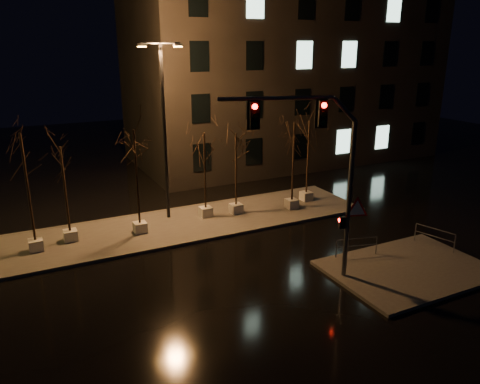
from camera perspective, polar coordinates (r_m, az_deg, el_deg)
ground at (r=20.84m, az=-2.29°, el=-9.80°), size 90.00×90.00×0.00m
median at (r=25.92m, az=-7.77°, el=-4.08°), size 22.00×5.00×0.15m
sidewalk_corner at (r=22.26m, az=19.80°, el=-8.82°), size 7.00×5.00×0.15m
building at (r=41.04m, az=5.33°, el=14.68°), size 25.00×12.00×15.00m
tree_0 at (r=23.23m, az=-24.86°, el=3.49°), size 1.80×1.80×5.82m
tree_1 at (r=23.95m, az=-20.82°, el=2.72°), size 1.80×1.80×4.94m
tree_2 at (r=23.89m, az=-12.68°, el=4.61°), size 1.80×1.80×5.58m
tree_3 at (r=25.81m, az=-4.36°, el=4.90°), size 1.80×1.80×4.97m
tree_4 at (r=26.29m, az=-0.49°, el=4.94°), size 1.80×1.80×4.82m
tree_5 at (r=27.24m, az=6.58°, el=6.04°), size 1.80×1.80×5.29m
tree_6 at (r=28.83m, az=8.37°, el=6.40°), size 1.80×1.80×5.15m
traffic_signal_mast at (r=18.64m, az=9.98°, el=3.53°), size 5.93×2.07×7.60m
streetlight_main at (r=25.61m, az=-9.26°, el=8.55°), size 2.38×0.37×9.53m
guard_rail_a at (r=22.46m, az=14.05°, el=-6.19°), size 1.97×0.56×0.88m
guard_rail_b at (r=24.56m, az=22.64°, el=-4.87°), size 0.60×1.94×0.95m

